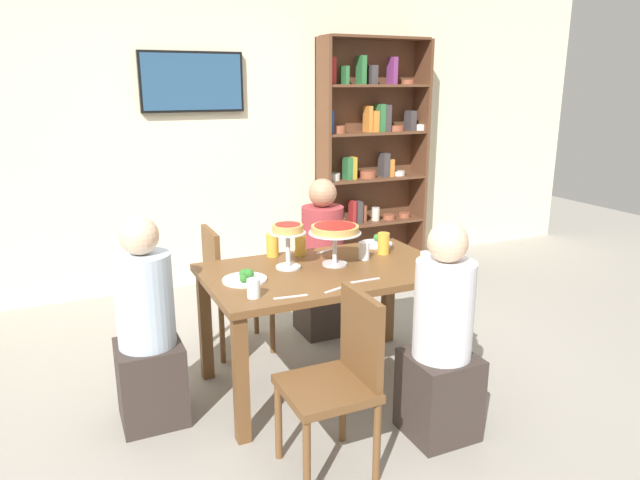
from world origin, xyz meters
TOP-DOWN VIEW (x-y plane):
  - ground_plane at (0.00, 0.00)m, footprint 12.00×12.00m
  - rear_partition at (0.00, 2.20)m, footprint 8.00×0.12m
  - dining_table at (0.00, 0.00)m, footprint 1.43×0.87m
  - bookshelf at (1.42, 2.01)m, footprint 1.16×0.30m
  - television at (-0.27, 2.11)m, footprint 0.87×0.05m
  - diner_far_right at (0.30, 0.71)m, footprint 0.34×0.34m
  - diner_head_west at (-1.04, 0.02)m, footprint 0.34×0.34m
  - diner_near_right at (0.30, -0.73)m, footprint 0.34×0.34m
  - chair_far_left at (-0.41, 0.70)m, footprint 0.40×0.40m
  - chair_near_left at (-0.29, -0.76)m, footprint 0.40×0.40m
  - deep_dish_pizza_stand at (0.07, 0.05)m, footprint 0.31×0.31m
  - personal_pizza_stand at (-0.20, 0.11)m, footprint 0.21×0.21m
  - salad_plate_near_diner at (0.53, 0.33)m, footprint 0.22×0.22m
  - salad_plate_far_diner at (-0.51, -0.01)m, footprint 0.25×0.25m
  - beer_glass_amber_tall at (0.46, 0.13)m, footprint 0.07×0.07m
  - beer_glass_amber_short at (-0.04, 0.32)m, footprint 0.07×0.07m
  - beer_glass_amber_spare at (-0.20, 0.37)m, footprint 0.08×0.08m
  - water_glass_clear_near at (-0.54, -0.27)m, footprint 0.07×0.07m
  - water_glass_clear_far at (0.29, 0.07)m, footprint 0.07×0.07m
  - water_glass_clear_spare at (0.49, -0.29)m, footprint 0.07×0.07m
  - cutlery_fork_near at (-0.37, -0.35)m, footprint 0.18×0.04m
  - cutlery_knife_near at (-0.10, -0.34)m, footprint 0.18×0.07m
  - cutlery_fork_far at (0.65, -0.34)m, footprint 0.18×0.05m
  - cutlery_knife_far at (0.10, -0.28)m, footprint 0.18×0.02m
  - cutlery_spare_fork at (0.15, 0.33)m, footprint 0.17×0.08m

SIDE VIEW (x-z plane):
  - ground_plane at x=0.00m, z-range 0.00..0.00m
  - chair_far_left at x=-0.41m, z-range 0.05..0.92m
  - chair_near_left at x=-0.29m, z-range 0.05..0.92m
  - diner_far_right at x=0.30m, z-range -0.08..1.07m
  - diner_head_west at x=-1.04m, z-range -0.08..1.07m
  - diner_near_right at x=0.30m, z-range -0.08..1.07m
  - dining_table at x=0.00m, z-range 0.27..1.01m
  - cutlery_fork_near at x=-0.37m, z-range 0.74..0.74m
  - cutlery_knife_near at x=-0.10m, z-range 0.74..0.74m
  - cutlery_fork_far at x=0.65m, z-range 0.74..0.74m
  - cutlery_knife_far at x=0.10m, z-range 0.74..0.74m
  - cutlery_spare_fork at x=0.15m, z-range 0.74..0.74m
  - salad_plate_near_diner at x=0.53m, z-range 0.72..0.79m
  - salad_plate_far_diner at x=-0.51m, z-range 0.72..0.79m
  - water_glass_clear_near at x=-0.54m, z-range 0.74..0.84m
  - water_glass_clear_far at x=0.29m, z-range 0.74..0.85m
  - water_glass_clear_spare at x=0.49m, z-range 0.74..0.86m
  - beer_glass_amber_tall at x=0.46m, z-range 0.74..0.88m
  - beer_glass_amber_short at x=-0.04m, z-range 0.74..0.89m
  - beer_glass_amber_spare at x=-0.20m, z-range 0.74..0.89m
  - personal_pizza_stand at x=-0.20m, z-range 0.81..1.08m
  - deep_dish_pizza_stand at x=0.07m, z-range 0.82..1.06m
  - bookshelf at x=1.42m, z-range 0.03..2.24m
  - rear_partition at x=0.00m, z-range 0.00..2.80m
  - television at x=-0.27m, z-range 1.56..2.05m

